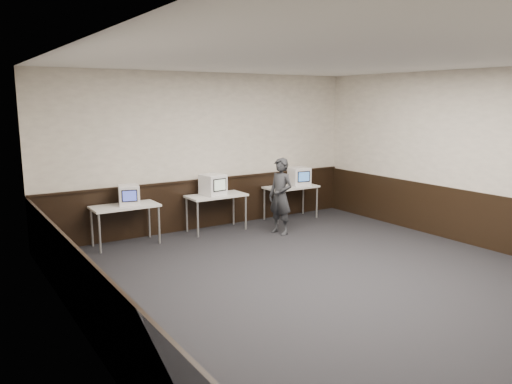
% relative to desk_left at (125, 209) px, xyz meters
% --- Properties ---
extents(floor, '(8.00, 8.00, 0.00)m').
position_rel_desk_left_xyz_m(floor, '(1.90, -3.60, -0.68)').
color(floor, black).
rests_on(floor, ground).
extents(ceiling, '(8.00, 8.00, 0.00)m').
position_rel_desk_left_xyz_m(ceiling, '(1.90, -3.60, 2.52)').
color(ceiling, white).
rests_on(ceiling, back_wall).
extents(back_wall, '(7.00, 0.00, 7.00)m').
position_rel_desk_left_xyz_m(back_wall, '(1.90, 0.40, 0.92)').
color(back_wall, '#BEB5A6').
rests_on(back_wall, ground).
extents(left_wall, '(0.00, 8.00, 8.00)m').
position_rel_desk_left_xyz_m(left_wall, '(-1.60, -3.60, 0.92)').
color(left_wall, '#BEB5A6').
rests_on(left_wall, ground).
extents(right_wall, '(0.00, 8.00, 8.00)m').
position_rel_desk_left_xyz_m(right_wall, '(5.40, -3.60, 0.92)').
color(right_wall, '#BEB5A6').
rests_on(right_wall, ground).
extents(wainscot_back, '(6.98, 0.04, 1.00)m').
position_rel_desk_left_xyz_m(wainscot_back, '(1.90, 0.38, -0.18)').
color(wainscot_back, black).
rests_on(wainscot_back, back_wall).
extents(wainscot_left, '(0.04, 7.98, 1.00)m').
position_rel_desk_left_xyz_m(wainscot_left, '(-1.58, -3.60, -0.18)').
color(wainscot_left, black).
rests_on(wainscot_left, left_wall).
extents(wainscot_right, '(0.04, 7.98, 1.00)m').
position_rel_desk_left_xyz_m(wainscot_right, '(5.38, -3.60, -0.18)').
color(wainscot_right, black).
rests_on(wainscot_right, right_wall).
extents(wainscot_rail, '(6.98, 0.06, 0.04)m').
position_rel_desk_left_xyz_m(wainscot_rail, '(1.90, 0.36, 0.34)').
color(wainscot_rail, black).
rests_on(wainscot_rail, wainscot_back).
extents(desk_left, '(1.20, 0.60, 0.75)m').
position_rel_desk_left_xyz_m(desk_left, '(0.00, 0.00, 0.00)').
color(desk_left, silver).
rests_on(desk_left, ground).
extents(desk_center, '(1.20, 0.60, 0.75)m').
position_rel_desk_left_xyz_m(desk_center, '(1.90, 0.00, 0.00)').
color(desk_center, silver).
rests_on(desk_center, ground).
extents(desk_right, '(1.20, 0.60, 0.75)m').
position_rel_desk_left_xyz_m(desk_right, '(3.80, 0.00, 0.00)').
color(desk_right, silver).
rests_on(desk_right, ground).
extents(emac_left, '(0.46, 0.47, 0.37)m').
position_rel_desk_left_xyz_m(emac_left, '(0.09, 0.00, 0.25)').
color(emac_left, white).
rests_on(emac_left, desk_left).
extents(emac_center, '(0.49, 0.51, 0.42)m').
position_rel_desk_left_xyz_m(emac_center, '(1.84, 0.02, 0.28)').
color(emac_center, white).
rests_on(emac_center, desk_center).
extents(emac_right, '(0.47, 0.49, 0.41)m').
position_rel_desk_left_xyz_m(emac_right, '(4.03, 0.01, 0.27)').
color(emac_right, white).
rests_on(emac_right, desk_right).
extents(person, '(0.48, 0.63, 1.53)m').
position_rel_desk_left_xyz_m(person, '(2.86, -0.90, 0.08)').
color(person, '#26282B').
rests_on(person, ground).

